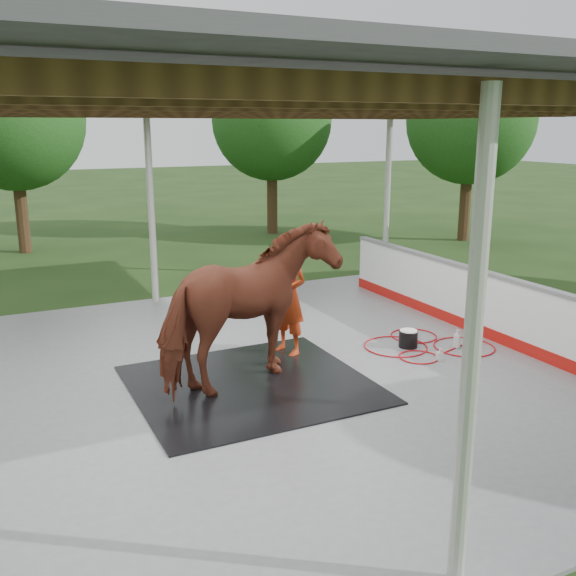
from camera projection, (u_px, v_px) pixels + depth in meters
name	position (u px, v px, depth m)	size (l,w,h in m)	color
ground	(239.00, 383.00, 9.28)	(100.00, 100.00, 0.00)	#1E3814
concrete_slab	(239.00, 381.00, 9.28)	(12.00, 10.00, 0.05)	slate
pavilion_structure	(234.00, 98.00, 8.31)	(12.60, 10.60, 4.05)	beige
dasher_board	(486.00, 306.00, 11.08)	(0.16, 8.00, 1.15)	#AE130E
tree_belt	(231.00, 114.00, 9.26)	(28.00, 28.00, 5.80)	#382314
rubber_mat	(251.00, 384.00, 9.08)	(3.23, 3.02, 0.02)	black
horse	(250.00, 307.00, 8.80)	(1.21, 2.65, 2.24)	brown
handler	(288.00, 295.00, 10.13)	(0.70, 0.46, 1.92)	#BE3614
wash_bucket	(408.00, 338.00, 10.62)	(0.31, 0.31, 0.29)	black
soap_bottle_a	(457.00, 339.00, 10.56)	(0.12, 0.12, 0.32)	silver
soap_bottle_b	(440.00, 354.00, 10.01)	(0.09, 0.09, 0.20)	#338CD8
hose_coil	(424.00, 345.00, 10.68)	(2.22, 1.74, 0.02)	#B80D13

